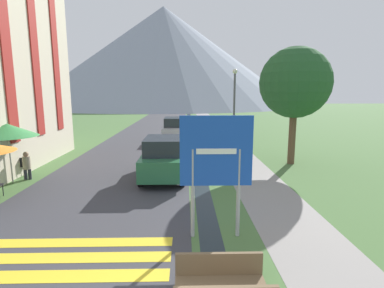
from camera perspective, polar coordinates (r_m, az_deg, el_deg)
ground_plane at (r=23.64m, az=-2.67°, el=0.72°), size 160.00×160.00×0.00m
road at (r=33.68m, az=-6.55°, el=3.38°), size 6.40×60.00×0.01m
footpath at (r=33.68m, az=3.86°, el=3.42°), size 2.20×60.00×0.01m
drainage_channel at (r=33.55m, az=-0.23°, el=3.41°), size 0.60×60.00×0.00m
crosswalk_marking at (r=7.93m, az=-25.25°, el=-19.04°), size 5.44×1.84×0.01m
mountain_distant at (r=91.64m, az=-5.34°, el=16.18°), size 77.12×77.12×28.06m
road_sign at (r=7.52m, az=4.61°, el=-3.18°), size 1.82×0.11×3.16m
parked_car_near at (r=13.10m, az=-5.48°, el=-2.62°), size 1.85×4.00×1.82m
parked_car_far at (r=23.33m, az=-3.25°, el=2.85°), size 1.96×3.98×1.82m
cafe_chair_far_left at (r=15.49m, az=-29.53°, el=-3.43°), size 0.40×0.40×0.85m
cafe_umbrella_middle_green at (r=14.30m, az=-31.72°, el=2.26°), size 2.35×2.35×2.47m
person_seated_far at (r=14.71m, az=-28.96°, el=-3.37°), size 0.32×0.32×1.22m
streetlamp at (r=17.59m, az=8.04°, el=7.35°), size 0.28×0.28×5.04m
tree_by_path at (r=16.31m, az=19.05°, el=10.92°), size 3.59×3.59×6.00m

